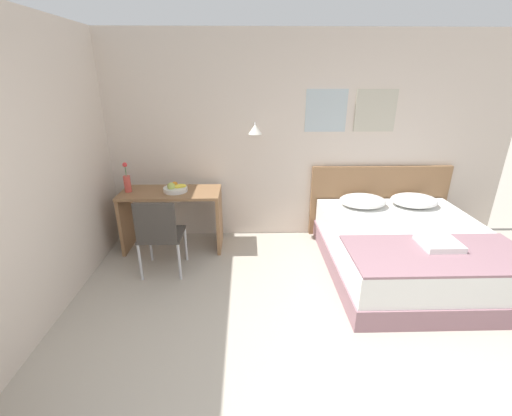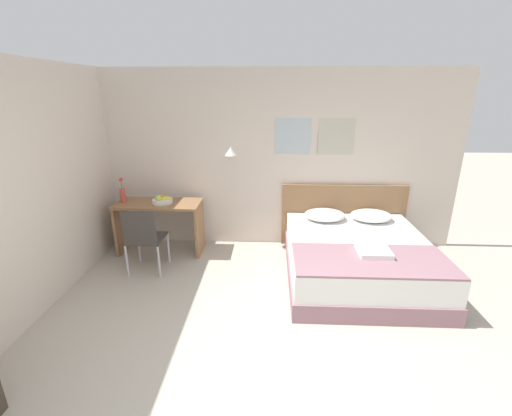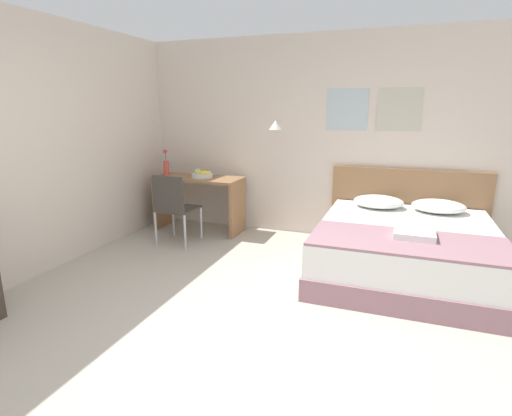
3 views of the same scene
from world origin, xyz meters
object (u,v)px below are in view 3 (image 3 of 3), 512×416
at_px(pillow_left, 378,202).
at_px(flower_vase, 166,166).
at_px(desk, 199,193).
at_px(headboard, 407,207).
at_px(folded_towel_near_foot, 414,233).
at_px(fruit_bowl, 202,175).
at_px(pillow_right, 439,206).
at_px(bed, 405,250).
at_px(desk_chair, 173,204).
at_px(throw_blanket, 407,242).

distance_m(pillow_left, flower_vase, 2.97).
bearing_deg(flower_vase, desk, 0.41).
xyz_separation_m(headboard, flower_vase, (-3.29, -0.36, 0.41)).
bearing_deg(desk, folded_towel_near_foot, -21.41).
distance_m(pillow_left, fruit_bowl, 2.39).
distance_m(desk, fruit_bowl, 0.28).
distance_m(pillow_right, desk, 3.12).
xyz_separation_m(headboard, fruit_bowl, (-2.71, -0.37, 0.32)).
relative_size(bed, fruit_bowl, 6.79).
xyz_separation_m(headboard, desk_chair, (-2.79, -1.03, 0.04)).
height_order(headboard, pillow_right, headboard).
xyz_separation_m(folded_towel_near_foot, desk_chair, (-2.84, 0.44, -0.06)).
bearing_deg(pillow_right, desk_chair, -167.22).
xyz_separation_m(pillow_left, fruit_bowl, (-2.38, -0.05, 0.21)).
xyz_separation_m(headboard, throw_blanket, (0.00, -1.61, 0.06)).
bearing_deg(desk, fruit_bowl, -10.56).
distance_m(desk, flower_vase, 0.63).
bearing_deg(desk, pillow_right, 0.68).
relative_size(pillow_left, desk_chair, 0.65).
bearing_deg(headboard, pillow_left, -136.48).
height_order(desk_chair, fruit_bowl, desk_chair).
bearing_deg(desk_chair, desk, 89.56).
bearing_deg(flower_vase, pillow_left, 0.78).
height_order(desk_chair, flower_vase, flower_vase).
bearing_deg(pillow_right, fruit_bowl, -179.08).
bearing_deg(desk_chair, pillow_left, 16.12).
relative_size(headboard, desk, 1.54).
relative_size(bed, throw_blanket, 1.16).
bearing_deg(folded_towel_near_foot, pillow_left, 108.86).
bearing_deg(throw_blanket, headboard, 90.00).
bearing_deg(headboard, desk, -172.70).
bearing_deg(throw_blanket, desk_chair, 168.22).
distance_m(bed, headboard, 1.05).
relative_size(throw_blanket, fruit_bowl, 5.85).
relative_size(headboard, pillow_right, 3.20).
relative_size(pillow_right, throw_blanket, 0.34).
relative_size(pillow_left, flower_vase, 1.60).
bearing_deg(pillow_right, throw_blanket, -104.62).
distance_m(bed, flower_vase, 3.42).
xyz_separation_m(pillow_right, flower_vase, (-3.63, -0.04, 0.29)).
distance_m(bed, desk, 2.87).
height_order(folded_towel_near_foot, desk, desk).
bearing_deg(pillow_left, throw_blanket, -75.38).
bearing_deg(flower_vase, headboard, 6.23).
bearing_deg(desk, pillow_left, 0.86).
xyz_separation_m(desk, desk_chair, (-0.01, -0.67, -0.01)).
height_order(headboard, flower_vase, flower_vase).
xyz_separation_m(pillow_left, desk_chair, (-2.45, -0.71, -0.08)).
bearing_deg(fruit_bowl, pillow_right, 0.92).
relative_size(headboard, fruit_bowl, 6.44).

